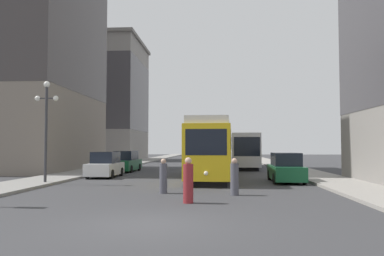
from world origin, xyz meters
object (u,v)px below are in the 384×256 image
Objects in this scene: lamp_post_left_near at (46,116)px; streetcar at (212,148)px; pedestrian_crossing_near at (188,182)px; parked_car_left_mid at (105,165)px; parked_car_right_far at (286,169)px; pedestrian_on_sidewalk at (235,178)px; transit_bus at (244,149)px; pedestrian_crossing_far at (163,177)px; parked_car_left_near at (126,162)px.

streetcar is at bearing 27.14° from lamp_post_left_near.
streetcar reaches higher than pedestrian_crossing_near.
streetcar reaches higher than parked_car_left_mid.
pedestrian_on_sidewalk is at bearing 63.95° from parked_car_right_far.
transit_bus is at bearing 143.81° from pedestrian_crossing_near.
transit_bus is 2.87× the size of parked_car_left_mid.
parked_car_right_far is at bearing 105.85° from pedestrian_on_sidewalk.
pedestrian_crossing_far is at bearing 43.74° from parked_car_right_far.
streetcar is at bearing -49.77° from pedestrian_crossing_far.
streetcar is 9.03m from pedestrian_crossing_far.
streetcar is at bearing 140.31° from pedestrian_on_sidewalk.
parked_car_left_near is 19.88m from pedestrian_crossing_near.
pedestrian_crossing_far is (5.54, -15.59, -0.08)m from parked_car_left_near.
parked_car_left_near is at bearing 90.09° from parked_car_left_mid.
parked_car_right_far is (12.32, -9.40, -0.00)m from parked_car_left_near.
parked_car_right_far is 2.85× the size of pedestrian_crossing_far.
pedestrian_crossing_far is 3.35m from pedestrian_on_sidewalk.
transit_bus is at bearing 79.25° from streetcar.
pedestrian_on_sidewalk is (1.13, -9.15, -1.32)m from streetcar.
pedestrian_crossing_far is (5.54, -9.29, -0.08)m from parked_car_left_mid.
transit_bus is 12.84m from parked_car_left_near.
parked_car_right_far is 0.79× the size of lamp_post_left_near.
streetcar is 7.31× the size of pedestrian_crossing_near.
lamp_post_left_near is at bearing 11.20° from parked_car_right_far.
pedestrian_crossing_far is at bearing 177.43° from pedestrian_crossing_near.
pedestrian_on_sidewalk is (8.86, -16.07, -0.06)m from parked_car_left_near.
parked_car_left_mid is 6.67m from lamp_post_left_near.
parked_car_left_mid is at bearing 71.16° from lamp_post_left_near.
parked_car_left_near is 1.16× the size of parked_car_left_mid.
lamp_post_left_near is at bearing -154.79° from pedestrian_crossing_near.
parked_car_left_mid is 2.61× the size of pedestrian_crossing_far.
pedestrian_crossing_far is (-6.78, -6.19, -0.08)m from parked_car_right_far.
pedestrian_on_sidewalk is at bearing -80.79° from streetcar.
transit_bus is at bearing -49.00° from pedestrian_crossing_far.
pedestrian_crossing_near is 11.58m from lamp_post_left_near.
transit_bus is 2.48× the size of parked_car_left_near.
pedestrian_crossing_near is at bearing -68.00° from parked_car_left_near.
transit_bus is 7.49× the size of pedestrian_crossing_far.
parked_car_left_mid is at bearing -4.77° from pedestrian_crossing_far.
lamp_post_left_near reaches higher than streetcar.
pedestrian_crossing_far is 0.97× the size of pedestrian_on_sidewalk.
pedestrian_crossing_near is (6.95, -18.63, -0.02)m from parked_car_left_near.
pedestrian_crossing_far is at bearing -145.11° from pedestrian_on_sidewalk.
pedestrian_crossing_near is at bearing -37.40° from lamp_post_left_near.
streetcar is 2.79× the size of parked_car_right_far.
parked_car_left_mid is 2.54× the size of pedestrian_on_sidewalk.
streetcar is 1.06× the size of transit_bus.
streetcar is 7.74× the size of pedestrian_on_sidewalk.
lamp_post_left_near is (-1.90, -5.57, 3.15)m from parked_car_left_mid.
transit_bus reaches higher than pedestrian_crossing_near.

